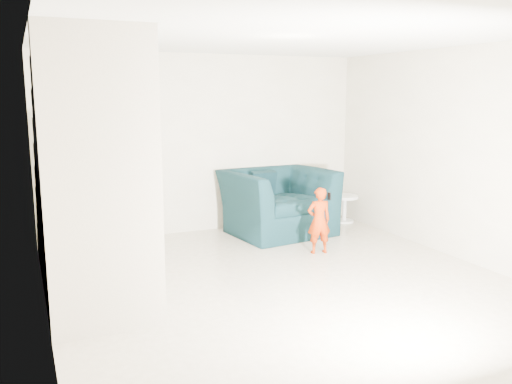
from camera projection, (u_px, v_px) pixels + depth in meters
floor at (287, 285)px, 6.06m from camera, size 5.50×5.50×0.00m
ceiling at (290, 36)px, 5.57m from camera, size 5.50×5.50×0.00m
back_wall at (206, 144)px, 8.29m from camera, size 5.00×0.00×5.00m
front_wall at (492, 220)px, 3.34m from camera, size 5.00×0.00×5.00m
left_wall at (38, 181)px, 4.82m from camera, size 0.00×5.50×5.50m
right_wall at (465, 155)px, 6.81m from camera, size 0.00×5.50×5.50m
armchair at (278, 202)px, 8.24m from camera, size 1.65×1.49×0.97m
toddler at (319, 220)px, 7.20m from camera, size 0.35×0.26×0.90m
side_table at (345, 204)px, 8.98m from camera, size 0.45×0.45×0.45m
staircase at (91, 208)px, 5.59m from camera, size 1.02×3.03×3.62m
cushion at (263, 184)px, 8.42m from camera, size 0.41×0.20×0.40m
throw at (239, 197)px, 7.99m from camera, size 0.05×0.47×0.53m
phone at (329, 196)px, 7.14m from camera, size 0.03×0.05×0.10m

